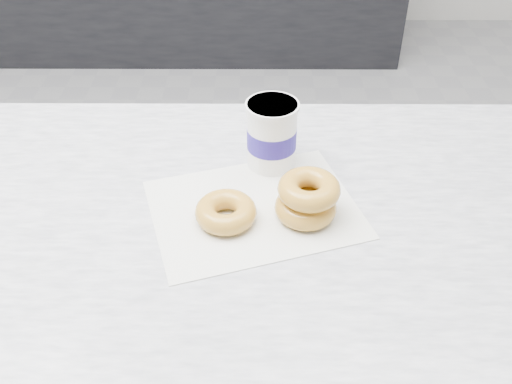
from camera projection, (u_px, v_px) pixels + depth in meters
ground at (148, 299)px, 1.98m from camera, size 5.00×5.00×0.00m
counter at (80, 374)px, 1.23m from camera, size 3.06×0.76×0.90m
wax_paper at (254, 209)px, 0.97m from camera, size 0.40×0.35×0.00m
donut_single at (226, 212)px, 0.93m from camera, size 0.13×0.13×0.04m
donut_stack at (307, 198)px, 0.93m from camera, size 0.14×0.14×0.07m
coffee_cup at (272, 134)px, 1.03m from camera, size 0.12×0.12×0.13m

